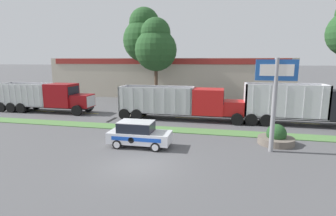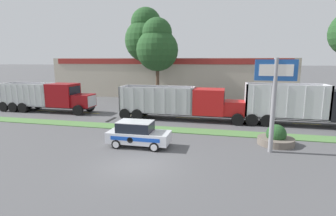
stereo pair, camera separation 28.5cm
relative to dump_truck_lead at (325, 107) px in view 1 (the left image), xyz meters
name	(u,v)px [view 1 (the left image)]	position (x,y,z in m)	size (l,w,h in m)	color
ground_plane	(138,165)	(-12.89, -11.61, -1.69)	(600.00, 600.00, 0.00)	#515154
grass_verge	(168,129)	(-12.89, -4.07, -1.66)	(120.00, 1.66, 0.06)	#517F42
centre_line_0	(4,109)	(-33.57, 0.76, -1.69)	(2.40, 0.14, 0.01)	yellow
centre_line_1	(45,111)	(-28.17, 0.76, -1.69)	(2.40, 0.14, 0.01)	yellow
centre_line_2	(88,113)	(-22.77, 0.76, -1.69)	(2.40, 0.14, 0.01)	yellow
centre_line_3	(136,115)	(-17.37, 0.76, -1.69)	(2.40, 0.14, 0.01)	yellow
centre_line_4	(187,118)	(-11.97, 0.76, -1.69)	(2.40, 0.14, 0.01)	yellow
centre_line_5	(244,121)	(-6.57, 0.76, -1.69)	(2.40, 0.14, 0.01)	yellow
centre_line_6	(305,123)	(-1.17, 0.76, -1.69)	(2.40, 0.14, 0.01)	yellow
dump_truck_lead	(325,107)	(0.00, 0.00, 0.00)	(11.38, 2.56, 3.62)	black
dump_truck_mid	(53,98)	(-26.72, 0.46, -0.08)	(10.89, 2.65, 3.33)	black
dump_truck_trail	(195,104)	(-11.10, -0.11, -0.13)	(12.42, 2.69, 3.35)	black
rally_car	(139,134)	(-13.85, -8.58, -0.84)	(4.12, 1.87, 1.73)	silver
store_sign_post	(275,87)	(-5.44, -7.75, 2.35)	(2.39, 0.28, 5.79)	gray
stone_planter	(276,137)	(-4.86, -6.07, -1.23)	(2.39, 2.39, 1.39)	#6B6056
store_building_backdrop	(171,76)	(-17.46, 18.97, 1.29)	(36.73, 12.10, 5.95)	#BCB29E
tree_behind_left	(144,36)	(-20.28, 13.43, 7.41)	(6.28, 6.28, 13.20)	brown
tree_behind_centre	(156,46)	(-17.44, 9.25, 5.81)	(5.48, 5.48, 11.07)	brown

